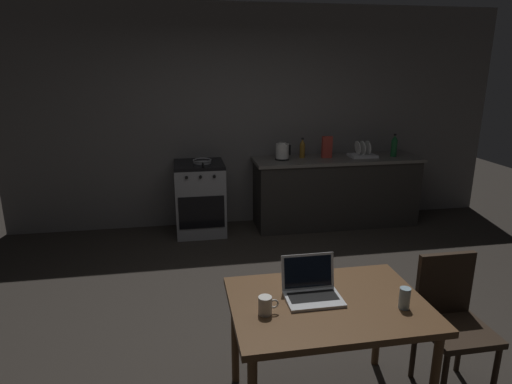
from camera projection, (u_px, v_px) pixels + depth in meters
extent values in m
plane|color=#2D2823|center=(281.00, 332.00, 3.46)|extent=(12.00, 12.00, 0.00)
cube|color=slate|center=(258.00, 118.00, 5.64)|extent=(6.40, 0.10, 2.77)
cube|color=#282623|center=(335.00, 193.00, 5.74)|extent=(2.10, 0.60, 0.85)
cube|color=#66605B|center=(337.00, 159.00, 5.62)|extent=(2.16, 0.64, 0.04)
cube|color=gray|center=(200.00, 199.00, 5.44)|extent=(0.60, 0.60, 0.85)
cube|color=black|center=(199.00, 164.00, 5.32)|extent=(0.60, 0.60, 0.04)
cube|color=black|center=(202.00, 213.00, 5.17)|extent=(0.54, 0.01, 0.39)
cylinder|color=black|center=(186.00, 178.00, 5.02)|extent=(0.04, 0.02, 0.04)
cylinder|color=black|center=(200.00, 177.00, 5.04)|extent=(0.04, 0.02, 0.04)
cylinder|color=black|center=(214.00, 176.00, 5.07)|extent=(0.04, 0.02, 0.04)
cube|color=brown|center=(328.00, 305.00, 2.50)|extent=(1.11, 0.80, 0.04)
cylinder|color=brown|center=(235.00, 335.00, 2.83)|extent=(0.05, 0.05, 0.70)
cylinder|color=brown|center=(378.00, 320.00, 3.00)|extent=(0.05, 0.05, 0.70)
cube|color=#2D2116|center=(457.00, 330.00, 2.71)|extent=(0.40, 0.40, 0.04)
cube|color=#2D2116|center=(444.00, 283.00, 2.82)|extent=(0.38, 0.04, 0.42)
cylinder|color=#2D2116|center=(443.00, 384.00, 2.59)|extent=(0.04, 0.04, 0.43)
cylinder|color=#2D2116|center=(495.00, 377.00, 2.64)|extent=(0.04, 0.04, 0.43)
cylinder|color=#2D2116|center=(414.00, 349.00, 2.91)|extent=(0.04, 0.04, 0.43)
cylinder|color=#2D2116|center=(460.00, 344.00, 2.97)|extent=(0.04, 0.04, 0.43)
cube|color=silver|center=(314.00, 299.00, 2.50)|extent=(0.32, 0.22, 0.02)
cube|color=black|center=(313.00, 296.00, 2.51)|extent=(0.28, 0.12, 0.00)
cube|color=silver|center=(308.00, 271.00, 2.59)|extent=(0.32, 0.05, 0.21)
cube|color=black|center=(308.00, 272.00, 2.59)|extent=(0.29, 0.04, 0.18)
cylinder|color=black|center=(282.00, 159.00, 5.49)|extent=(0.17, 0.17, 0.02)
cylinder|color=silver|center=(282.00, 151.00, 5.46)|extent=(0.16, 0.16, 0.18)
cylinder|color=silver|center=(282.00, 143.00, 5.43)|extent=(0.10, 0.10, 0.02)
cube|color=black|center=(290.00, 150.00, 5.47)|extent=(0.02, 0.02, 0.13)
cylinder|color=#19592D|center=(394.00, 148.00, 5.66)|extent=(0.08, 0.08, 0.22)
cone|color=#19592D|center=(395.00, 138.00, 5.62)|extent=(0.08, 0.08, 0.06)
cylinder|color=black|center=(395.00, 135.00, 5.61)|extent=(0.03, 0.03, 0.02)
cylinder|color=gray|center=(202.00, 163.00, 5.30)|extent=(0.21, 0.21, 0.01)
torus|color=gray|center=(202.00, 160.00, 5.29)|extent=(0.23, 0.23, 0.02)
cylinder|color=black|center=(203.00, 165.00, 5.11)|extent=(0.02, 0.18, 0.02)
cylinder|color=silver|center=(265.00, 305.00, 2.35)|extent=(0.07, 0.07, 0.10)
torus|color=silver|center=(274.00, 304.00, 2.36)|extent=(0.05, 0.01, 0.05)
cylinder|color=#99B7C6|center=(405.00, 298.00, 2.41)|extent=(0.06, 0.06, 0.12)
cube|color=#B2382D|center=(327.00, 147.00, 5.57)|extent=(0.13, 0.05, 0.28)
cube|color=silver|center=(362.00, 156.00, 5.66)|extent=(0.34, 0.26, 0.03)
cylinder|color=white|center=(358.00, 148.00, 5.62)|extent=(0.04, 0.18, 0.18)
cylinder|color=white|center=(363.00, 148.00, 5.64)|extent=(0.04, 0.18, 0.18)
cylinder|color=white|center=(368.00, 147.00, 5.65)|extent=(0.04, 0.18, 0.18)
cylinder|color=#8C601E|center=(302.00, 151.00, 5.59)|extent=(0.07, 0.07, 0.18)
cone|color=#8C601E|center=(303.00, 142.00, 5.55)|extent=(0.07, 0.07, 0.06)
cylinder|color=black|center=(303.00, 139.00, 5.54)|extent=(0.03, 0.03, 0.02)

